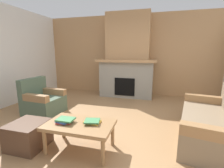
# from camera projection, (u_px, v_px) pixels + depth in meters

# --- Properties ---
(ground) EXTENTS (9.00, 9.00, 0.00)m
(ground) POSITION_uv_depth(u_px,v_px,m) (102.00, 131.00, 2.96)
(ground) COLOR #9E754C
(wall_back_wood_panel) EXTENTS (6.00, 0.12, 2.70)m
(wall_back_wood_panel) POSITION_uv_depth(u_px,v_px,m) (129.00, 55.00, 5.53)
(wall_back_wood_panel) COLOR tan
(wall_back_wood_panel) RESTS_ON ground
(fireplace) EXTENTS (1.90, 0.82, 2.70)m
(fireplace) POSITION_uv_depth(u_px,v_px,m) (127.00, 61.00, 5.21)
(fireplace) COLOR gray
(fireplace) RESTS_ON ground
(couch) EXTENTS (1.18, 1.93, 0.85)m
(couch) POSITION_uv_depth(u_px,v_px,m) (213.00, 123.00, 2.66)
(couch) COLOR #847056
(couch) RESTS_ON ground
(armchair) EXTENTS (0.81, 0.81, 0.85)m
(armchair) POSITION_uv_depth(u_px,v_px,m) (43.00, 101.00, 3.81)
(armchair) COLOR #4C604C
(armchair) RESTS_ON ground
(coffee_table) EXTENTS (1.00, 0.60, 0.43)m
(coffee_table) POSITION_uv_depth(u_px,v_px,m) (80.00, 127.00, 2.34)
(coffee_table) COLOR #997047
(coffee_table) RESTS_ON ground
(ottoman) EXTENTS (0.52, 0.52, 0.40)m
(ottoman) POSITION_uv_depth(u_px,v_px,m) (28.00, 135.00, 2.45)
(ottoman) COLOR #4C3323
(ottoman) RESTS_ON ground
(book_stack_near_edge) EXTENTS (0.27, 0.22, 0.07)m
(book_stack_near_edge) POSITION_uv_depth(u_px,v_px,m) (65.00, 120.00, 2.34)
(book_stack_near_edge) COLOR #B23833
(book_stack_near_edge) RESTS_ON coffee_table
(book_stack_center) EXTENTS (0.25, 0.23, 0.05)m
(book_stack_center) POSITION_uv_depth(u_px,v_px,m) (92.00, 121.00, 2.33)
(book_stack_center) COLOR gold
(book_stack_center) RESTS_ON coffee_table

